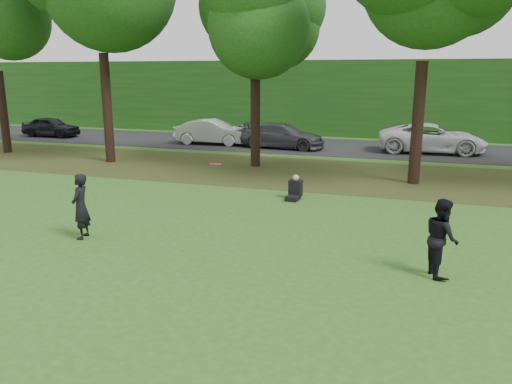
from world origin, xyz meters
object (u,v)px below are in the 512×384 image
player_right (442,238)px  frisbee (215,164)px  player_left (81,206)px  seated_person (295,190)px

player_right → frisbee: frisbee is taller
player_left → player_right: (8.76, 0.29, -0.01)m
player_left → player_right: player_left is taller
seated_person → frisbee: bearing=-93.5°
player_left → player_right: bearing=79.6°
player_left → frisbee: 3.80m
player_right → seated_person: (-4.49, 5.44, -0.53)m
player_left → seated_person: player_left is taller
seated_person → player_right: bearing=-46.2°
player_right → seated_person: player_right is taller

